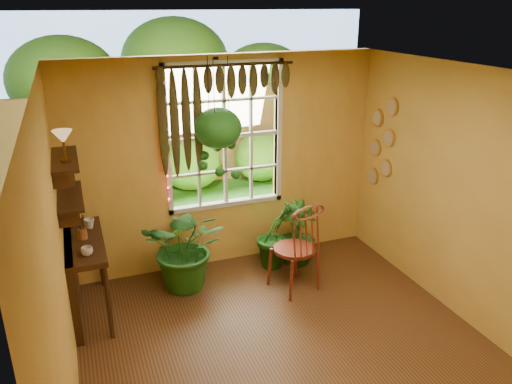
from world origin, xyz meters
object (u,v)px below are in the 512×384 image
potted_plant_left (187,247)px  potted_plant_mid (275,235)px  hanging_basket (218,132)px  windsor_chair (296,260)px  counter_ledge (77,270)px

potted_plant_left → potted_plant_mid: size_ratio=1.22×
potted_plant_left → hanging_basket: bearing=27.8°
windsor_chair → potted_plant_left: 1.31m
potted_plant_left → counter_ledge: bearing=-173.3°
windsor_chair → hanging_basket: (-0.70, 0.76, 1.45)m
counter_ledge → windsor_chair: bearing=-8.2°
counter_ledge → windsor_chair: (2.45, -0.35, -0.17)m
potted_plant_mid → hanging_basket: size_ratio=0.61×
counter_ledge → potted_plant_mid: bearing=6.2°
windsor_chair → potted_plant_mid: size_ratio=1.48×
windsor_chair → hanging_basket: bearing=117.5°
counter_ledge → windsor_chair: windsor_chair is taller
potted_plant_left → potted_plant_mid: (1.18, 0.12, -0.10)m
windsor_chair → potted_plant_mid: 0.62m
windsor_chair → potted_plant_left: windsor_chair is taller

